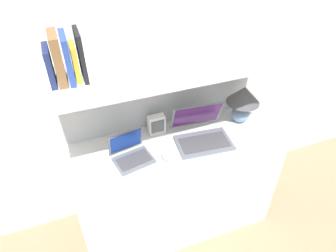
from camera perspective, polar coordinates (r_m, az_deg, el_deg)
The scene contains 15 objects.
ground_plane at distance 2.40m, azimuth 3.87°, elevation -21.98°, with size 12.00×12.00×0.00m, color #9E8460.
wall_back at distance 1.97m, azimuth -2.01°, elevation 11.71°, with size 6.00×0.05×2.40m.
desk at distance 2.23m, azimuth 1.38°, elevation -11.34°, with size 1.35×0.55×0.77m.
back_riser at distance 2.24m, azimuth -1.33°, elevation -1.40°, with size 1.35×0.04×1.31m.
shelf at distance 1.69m, azimuth 1.00°, elevation 11.61°, with size 1.35×0.49×0.03m.
table_lamp at distance 2.14m, azimuth 14.11°, elevation 4.91°, with size 0.23×0.23×0.28m.
laptop_large at distance 2.00m, azimuth 6.36°, elevation -1.37°, with size 0.39×0.35×0.23m.
laptop_small at distance 1.86m, azimuth -7.04°, elevation -5.27°, with size 0.26×0.24×0.18m.
computer_mouse at distance 1.87m, azimuth -0.08°, elevation -5.78°, with size 0.09×0.11×0.04m.
router_box at distance 2.03m, azimuth -2.20°, elevation 0.32°, with size 0.11×0.05×0.14m.
book_navy at distance 1.55m, azimuth -21.66°, elevation 10.60°, with size 0.03×0.15×0.18m.
book_brown at distance 1.54m, azimuth -20.30°, elevation 11.96°, with size 0.04×0.17×0.24m.
book_blue at distance 1.54m, azimuth -18.65°, elevation 12.13°, with size 0.03×0.18×0.23m.
book_yellow at distance 1.55m, azimuth -17.29°, elevation 11.55°, with size 0.02×0.13×0.18m.
book_black at distance 1.54m, azimuth -16.28°, elevation 12.83°, with size 0.02×0.16×0.24m.
Camera 1 is at (-0.56, -1.06, 2.08)m, focal length 32.00 mm.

